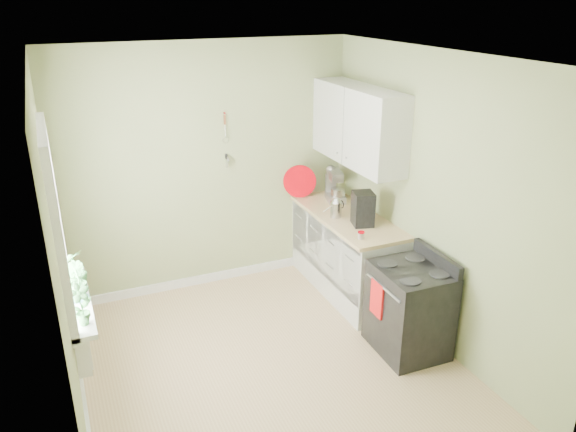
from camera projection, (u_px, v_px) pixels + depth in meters
name	position (u px, v px, depth m)	size (l,w,h in m)	color
floor	(272.00, 369.00, 5.04)	(3.20, 3.60, 0.02)	tan
ceiling	(268.00, 56.00, 4.02)	(3.20, 3.60, 0.02)	white
wall_back	(208.00, 169.00, 6.07)	(3.20, 0.02, 2.70)	#A1AB75
wall_left	(57.00, 266.00, 3.93)	(0.02, 3.60, 2.70)	#A1AB75
wall_right	(434.00, 202.00, 5.12)	(0.02, 3.60, 2.70)	#A1AB75
base_cabinets	(347.00, 254.00, 6.20)	(0.60, 1.60, 0.87)	white
countertop	(348.00, 216.00, 6.03)	(0.64, 1.60, 0.04)	#DDBD87
upper_cabinets	(358.00, 125.00, 5.81)	(0.35, 1.40, 0.80)	white
window	(55.00, 224.00, 4.12)	(0.06, 1.14, 1.44)	white
window_sill	(78.00, 301.00, 4.40)	(0.18, 1.14, 0.04)	white
radiator	(81.00, 341.00, 4.47)	(0.12, 0.50, 0.35)	white
wall_utensils	(226.00, 149.00, 6.04)	(0.02, 0.14, 0.58)	#DDBD87
stove	(409.00, 309.00, 5.16)	(0.62, 0.70, 0.95)	black
stand_mixer	(335.00, 186.00, 6.39)	(0.26, 0.35, 0.39)	#B2B2B7
kettle	(336.00, 208.00, 5.92)	(0.21, 0.12, 0.21)	silver
coffee_maker	(363.00, 210.00, 5.70)	(0.25, 0.26, 0.35)	black
red_tray	(300.00, 181.00, 6.47)	(0.38, 0.38, 0.02)	#9F010A
jar	(361.00, 235.00, 5.43)	(0.07, 0.07, 0.07)	#AF9F8F
plant_a	(81.00, 305.00, 3.99)	(0.17, 0.12, 0.33)	#326933
plant_b	(76.00, 280.00, 4.36)	(0.17, 0.13, 0.30)	#326933
plant_c	(75.00, 270.00, 4.49)	(0.18, 0.18, 0.33)	#326933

